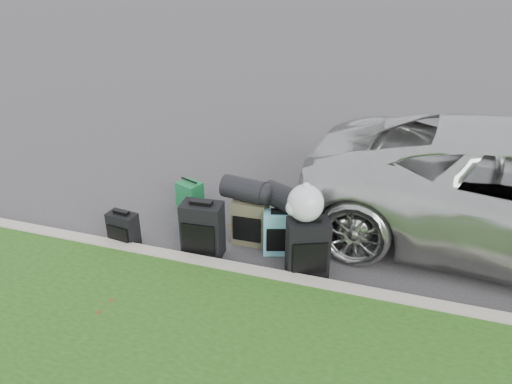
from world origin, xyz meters
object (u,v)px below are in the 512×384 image
(suitcase_small_black, at_px, (124,230))
(tote_green, at_px, (190,194))
(suitcase_large_black_left, at_px, (203,230))
(tote_navy, at_px, (192,219))
(suitcase_teal, at_px, (279,233))
(suitcase_large_black_right, at_px, (308,248))
(suitcase_olive, at_px, (250,222))

(suitcase_small_black, bearing_deg, tote_green, 81.28)
(suitcase_large_black_left, bearing_deg, suitcase_small_black, -177.35)
(tote_navy, bearing_deg, suitcase_small_black, -136.17)
(suitcase_teal, height_order, tote_navy, suitcase_teal)
(suitcase_teal, relative_size, suitcase_large_black_right, 0.78)
(suitcase_large_black_right, xyz_separation_m, tote_navy, (-1.76, 0.56, -0.22))
(suitcase_olive, xyz_separation_m, tote_navy, (-0.88, 0.07, -0.16))
(suitcase_teal, distance_m, tote_navy, 1.33)
(tote_green, height_order, tote_navy, tote_green)
(suitcase_teal, height_order, suitcase_large_black_right, suitcase_large_black_right)
(suitcase_large_black_left, xyz_separation_m, suitcase_olive, (0.48, 0.47, -0.06))
(suitcase_teal, xyz_separation_m, tote_navy, (-1.31, 0.19, -0.14))
(suitcase_small_black, relative_size, suitcase_large_black_left, 0.66)
(suitcase_teal, relative_size, tote_navy, 1.88)
(suitcase_large_black_left, distance_m, tote_navy, 0.71)
(suitcase_small_black, relative_size, tote_green, 1.26)
(suitcase_large_black_left, distance_m, suitcase_teal, 0.98)
(suitcase_olive, bearing_deg, tote_navy, 173.75)
(suitcase_small_black, height_order, suitcase_teal, suitcase_teal)
(suitcase_small_black, relative_size, suitcase_olive, 0.78)
(suitcase_small_black, distance_m, suitcase_large_black_left, 1.09)
(suitcase_large_black_right, bearing_deg, suitcase_small_black, 159.80)
(suitcase_teal, bearing_deg, suitcase_large_black_right, -56.45)
(suitcase_large_black_left, distance_m, suitcase_olive, 0.67)
(suitcase_olive, bearing_deg, suitcase_small_black, -160.45)
(suitcase_large_black_left, bearing_deg, tote_navy, 122.06)
(suitcase_small_black, height_order, tote_navy, suitcase_small_black)
(suitcase_teal, bearing_deg, tote_navy, 154.52)
(suitcase_teal, bearing_deg, suitcase_small_black, 176.42)
(tote_green, bearing_deg, suitcase_teal, -6.07)
(suitcase_large_black_right, bearing_deg, suitcase_teal, 117.86)
(suitcase_olive, relative_size, tote_navy, 2.03)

